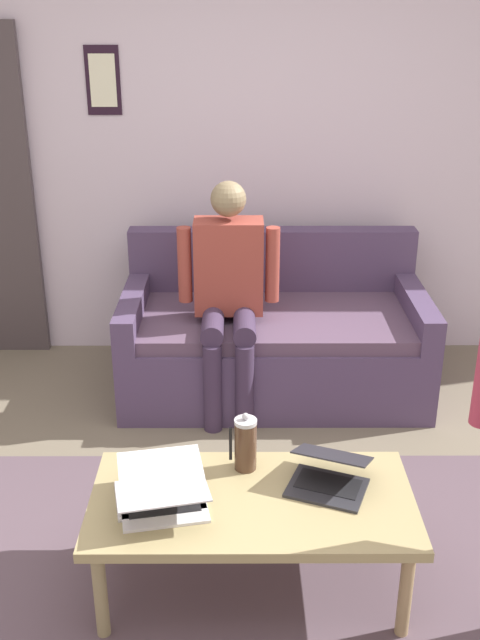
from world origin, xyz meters
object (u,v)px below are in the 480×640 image
object	(u,v)px
laptop_center	(329,476)
person_seated	(229,286)
laptop_left	(163,493)
french_press	(245,444)
couch	(273,339)
laptop_right	(161,495)
coffee_table	(252,507)

from	to	relation	value
laptop_center	person_seated	world-z (taller)	person_seated
laptop_left	french_press	world-z (taller)	french_press
laptop_center	couch	bearing A→B (deg)	-85.02
laptop_left	laptop_right	world-z (taller)	laptop_right
laptop_right	french_press	distance (m)	0.40
couch	coffee_table	distance (m)	1.70
couch	laptop_right	xyz separation A→B (m)	(0.49, 1.73, 0.16)
person_seated	french_press	bearing A→B (deg)	93.57
laptop_left	french_press	size ratio (longest dim) A/B	1.51
laptop_left	couch	bearing A→B (deg)	-105.83
coffee_table	french_press	distance (m)	0.25
couch	person_seated	size ratio (longest dim) A/B	1.36
laptop_right	french_press	xyz separation A→B (m)	(-0.31, -0.24, 0.07)
couch	person_seated	distance (m)	0.55
laptop_right	person_seated	size ratio (longest dim) A/B	0.32
french_press	couch	bearing A→B (deg)	-96.89
couch	person_seated	world-z (taller)	person_seated
couch	french_press	bearing A→B (deg)	83.11
laptop_center	person_seated	xyz separation A→B (m)	(0.40, -1.38, 0.26)
laptop_left	laptop_center	distance (m)	0.64
laptop_left	laptop_center	bearing A→B (deg)	-170.18
laptop_center	french_press	bearing A→B (deg)	-20.40
french_press	coffee_table	bearing A→B (deg)	97.04
laptop_center	laptop_right	xyz separation A→B (m)	(0.63, 0.12, 0.00)
couch	laptop_center	world-z (taller)	couch
laptop_right	person_seated	bearing A→B (deg)	-98.90
coffee_table	laptop_right	world-z (taller)	laptop_right
laptop_left	person_seated	size ratio (longest dim) A/B	0.30
couch	laptop_left	xyz separation A→B (m)	(0.49, 1.72, 0.16)
laptop_left	laptop_center	world-z (taller)	laptop_center
laptop_right	couch	bearing A→B (deg)	-105.94
couch	person_seated	bearing A→B (deg)	41.18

